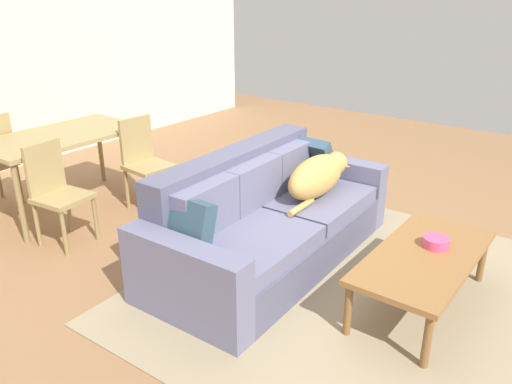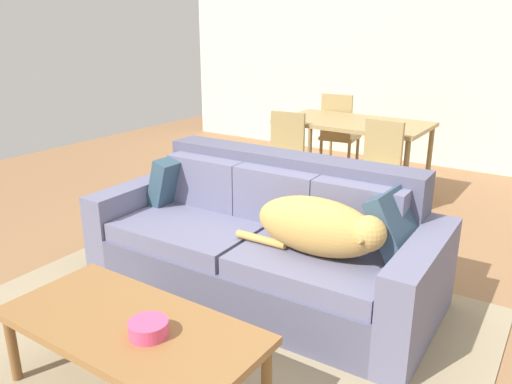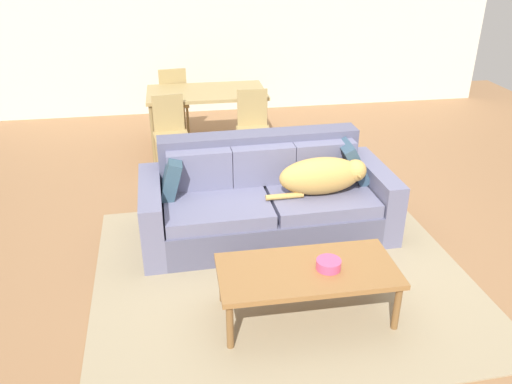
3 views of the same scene
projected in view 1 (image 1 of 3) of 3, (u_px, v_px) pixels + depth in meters
name	position (u px, v px, depth m)	size (l,w,h in m)	color
ground_plane	(296.00, 249.00, 4.35)	(10.00, 10.00, 0.00)	#946A45
back_partition	(19.00, 53.00, 6.07)	(8.00, 0.12, 2.70)	silver
area_rug	(348.00, 286.00, 3.79)	(3.04, 2.67, 0.01)	#9C8C6C
couch	(266.00, 221.00, 4.10)	(2.31, 1.07, 0.87)	#55556E
dog_on_left_cushion	(318.00, 176.00, 4.25)	(0.93, 0.32, 0.34)	tan
throw_pillow_by_left_arm	(188.00, 226.00, 3.38)	(0.12, 0.36, 0.36)	#324E5F
throw_pillow_by_right_arm	(313.00, 158.00, 4.66)	(0.11, 0.40, 0.40)	#324A60
coffee_table	(424.00, 260.00, 3.43)	(1.28, 0.61, 0.42)	olive
bowl_on_coffee_table	(436.00, 242.00, 3.49)	(0.18, 0.18, 0.07)	#EA4C7F
dining_table	(61.00, 141.00, 4.91)	(1.49, 0.84, 0.77)	#A48B56
dining_chair_near_left	(56.00, 189.00, 4.30)	(0.44, 0.44, 0.89)	#A48B56
dining_chair_near_right	(144.00, 159.00, 5.02)	(0.43, 0.43, 0.91)	#A48B56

